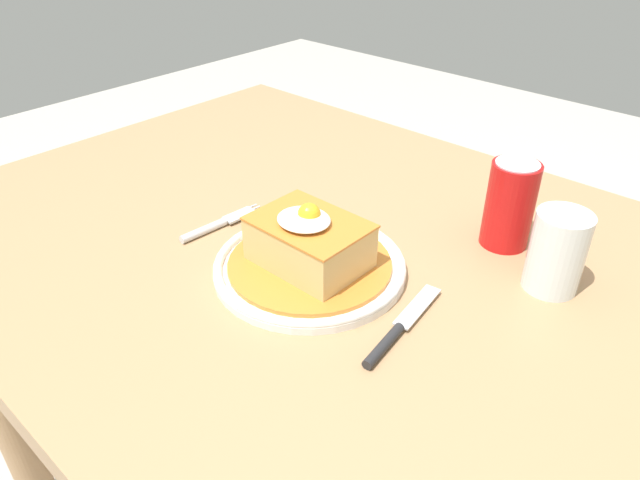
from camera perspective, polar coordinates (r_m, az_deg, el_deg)
name	(u,v)px	position (r m, az deg, el deg)	size (l,w,h in m)	color
dining_table	(346,315)	(0.87, 2.57, -7.28)	(1.29, 0.86, 0.73)	#A87F56
main_plate	(310,266)	(0.77, -1.00, -2.54)	(0.25, 0.25, 0.02)	white
sandwich_meal	(309,245)	(0.75, -1.05, -0.52)	(0.21, 0.21, 0.09)	orange
fork	(216,225)	(0.88, -10.10, 1.41)	(0.03, 0.14, 0.01)	silver
knife	(394,334)	(0.68, 7.19, -9.01)	(0.04, 0.17, 0.01)	#262628
soda_can	(510,204)	(0.84, 17.94, 3.30)	(0.07, 0.07, 0.12)	red
drinking_glass	(556,257)	(0.78, 21.90, -1.52)	(0.07, 0.07, 0.10)	gold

